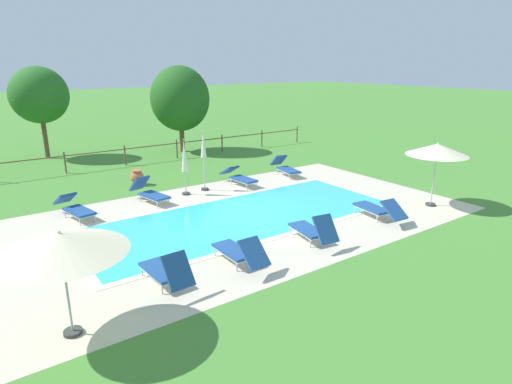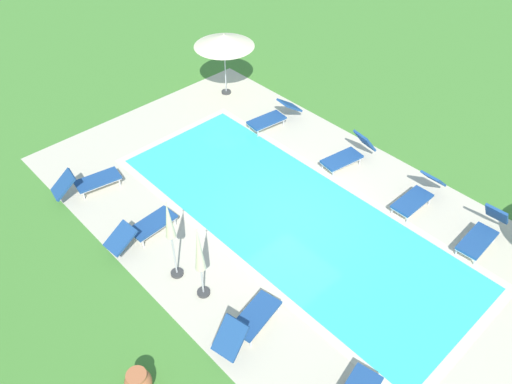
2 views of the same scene
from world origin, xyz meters
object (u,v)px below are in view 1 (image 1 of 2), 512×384
(sun_lounger_south_end, at_px, (239,252))
(patio_umbrella_closed_row_mid_west, at_px, (184,160))
(sun_lounger_north_far, at_px, (150,192))
(sun_lounger_south_mid, at_px, (378,209))
(patio_umbrella_open_by_bench, at_px, (437,150))
(tree_centre, at_px, (180,99))
(sun_lounger_south_near_corner, at_px, (75,208))
(tree_west_mid, at_px, (39,95))
(sun_lounger_north_near_steps, at_px, (239,177))
(sun_lounger_south_far, at_px, (285,167))
(patio_umbrella_open_foreground, at_px, (60,243))
(sun_lounger_north_mid, at_px, (312,230))
(sun_lounger_north_end, at_px, (166,271))
(terracotta_urn_near_fence, at_px, (137,177))
(patio_umbrella_closed_row_west, at_px, (204,151))

(sun_lounger_south_end, xyz_separation_m, patio_umbrella_closed_row_mid_west, (1.70, 6.51, 1.05))
(sun_lounger_north_far, bearing_deg, patio_umbrella_closed_row_mid_west, 2.78)
(sun_lounger_south_mid, distance_m, sun_lounger_south_end, 5.75)
(patio_umbrella_open_by_bench, distance_m, tree_centre, 14.96)
(sun_lounger_south_near_corner, relative_size, tree_west_mid, 0.43)
(sun_lounger_north_near_steps, height_order, sun_lounger_south_far, sun_lounger_south_far)
(tree_west_mid, xyz_separation_m, tree_centre, (6.97, -2.69, -0.33))
(tree_west_mid, bearing_deg, patio_umbrella_open_foreground, -99.08)
(sun_lounger_north_mid, relative_size, sun_lounger_south_far, 0.94)
(sun_lounger_north_end, height_order, patio_umbrella_closed_row_mid_west, patio_umbrella_closed_row_mid_west)
(tree_west_mid, bearing_deg, tree_centre, -21.10)
(sun_lounger_north_end, distance_m, patio_umbrella_open_foreground, 2.83)
(sun_lounger_north_end, xyz_separation_m, tree_west_mid, (0.57, 17.20, 3.04))
(sun_lounger_south_end, height_order, terracotta_urn_near_fence, sun_lounger_south_end)
(terracotta_urn_near_fence, bearing_deg, sun_lounger_south_far, -20.83)
(sun_lounger_north_near_steps, relative_size, sun_lounger_north_end, 1.13)
(sun_lounger_north_end, height_order, patio_umbrella_open_by_bench, patio_umbrella_open_by_bench)
(patio_umbrella_open_foreground, bearing_deg, terracotta_urn_near_fence, 62.86)
(patio_umbrella_open_foreground, xyz_separation_m, patio_umbrella_open_by_bench, (12.83, 0.58, 0.18))
(patio_umbrella_open_by_bench, relative_size, tree_centre, 0.48)
(patio_umbrella_open_foreground, relative_size, patio_umbrella_closed_row_mid_west, 1.09)
(patio_umbrella_open_by_bench, bearing_deg, tree_west_mid, 119.95)
(tree_west_mid, bearing_deg, patio_umbrella_closed_row_west, -69.03)
(patio_umbrella_closed_row_west, distance_m, terracotta_urn_near_fence, 3.39)
(sun_lounger_north_near_steps, xyz_separation_m, tree_west_mid, (-5.72, 10.79, 3.08))
(patio_umbrella_closed_row_west, bearing_deg, sun_lounger_south_end, -111.66)
(sun_lounger_north_mid, height_order, sun_lounger_south_near_corner, sun_lounger_north_mid)
(sun_lounger_north_near_steps, relative_size, sun_lounger_south_end, 1.07)
(sun_lounger_north_near_steps, height_order, sun_lounger_south_end, sun_lounger_south_end)
(patio_umbrella_closed_row_west, xyz_separation_m, tree_west_mid, (-4.08, 10.65, 1.77))
(patio_umbrella_open_by_bench, bearing_deg, sun_lounger_north_end, 179.42)
(sun_lounger_south_end, distance_m, terracotta_urn_near_fence, 9.05)
(sun_lounger_north_end, distance_m, sun_lounger_south_near_corner, 6.22)
(sun_lounger_south_end, bearing_deg, sun_lounger_north_near_steps, 56.68)
(sun_lounger_north_mid, relative_size, patio_umbrella_open_foreground, 0.77)
(patio_umbrella_open_foreground, bearing_deg, sun_lounger_north_near_steps, 39.63)
(sun_lounger_north_end, relative_size, patio_umbrella_open_by_bench, 0.78)
(patio_umbrella_open_by_bench, distance_m, tree_west_mid, 20.02)
(sun_lounger_north_far, bearing_deg, tree_west_mid, 98.44)
(patio_umbrella_closed_row_mid_west, bearing_deg, patio_umbrella_closed_row_west, 6.98)
(sun_lounger_south_far, relative_size, tree_centre, 0.41)
(sun_lounger_south_mid, relative_size, patio_umbrella_closed_row_mid_west, 0.92)
(sun_lounger_north_near_steps, height_order, sun_lounger_north_end, sun_lounger_north_end)
(patio_umbrella_closed_row_mid_west, bearing_deg, patio_umbrella_open_foreground, -130.18)
(patio_umbrella_open_by_bench, bearing_deg, tree_centre, 101.62)
(sun_lounger_north_end, bearing_deg, sun_lounger_north_near_steps, 45.56)
(sun_lounger_north_far, relative_size, sun_lounger_north_end, 1.08)
(sun_lounger_north_mid, relative_size, sun_lounger_north_far, 0.96)
(tree_west_mid, bearing_deg, sun_lounger_north_near_steps, -62.09)
(sun_lounger_south_far, bearing_deg, tree_west_mid, 128.32)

